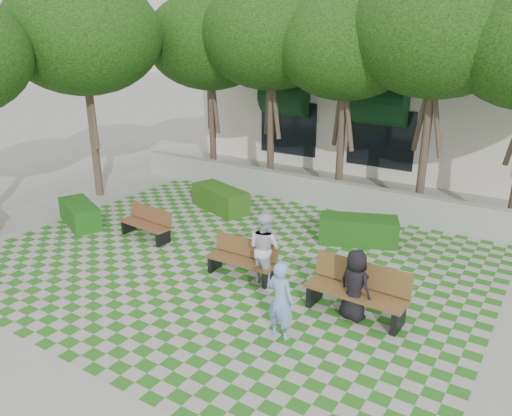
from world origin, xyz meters
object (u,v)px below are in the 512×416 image
Objects in this scene: bench_east at (357,291)px; person_white at (265,248)px; person_dark at (355,285)px; bench_mid at (243,259)px; bench_west at (147,224)px; person_blue at (281,300)px; hedge_midright at (358,230)px; hedge_west at (80,214)px; hedge_midleft at (220,199)px.

person_white is at bearing 176.97° from bench_east.
bench_east is at bearing -67.70° from person_dark.
bench_west is at bearing 170.53° from bench_mid.
bench_mid is 2.91m from person_dark.
person_blue is 0.92× the size of person_white.
hedge_midright is 1.10× the size of hedge_west.
person_blue is at bearing 141.56° from person_white.
person_blue is (1.97, -1.65, 0.34)m from bench_mid.
hedge_midleft is at bearing 89.06° from bench_west.
bench_east is 1.33× the size of person_blue.
person_white is at bearing -106.25° from hedge_midright.
person_white reaches higher than hedge_west.
hedge_midleft reaches higher than hedge_midright.
person_blue is (0.46, -4.96, 0.41)m from hedge_midright.
person_white is (-2.30, 0.18, 0.32)m from bench_east.
person_blue is at bearing -16.00° from bench_west.
bench_west is at bearing 11.22° from person_dark.
person_blue is at bearing -118.85° from bench_east.
bench_mid is 2.60m from person_blue.
hedge_midright is 3.43m from person_white.
bench_west is at bearing -150.63° from hedge_midright.
bench_mid is at bearing -114.55° from hedge_midright.
hedge_west is at bearing 179.85° from bench_east.
bench_west is at bearing 176.13° from bench_east.
hedge_midleft is 1.35× the size of person_blue.
hedge_midleft is (-4.73, 0.13, 0.00)m from hedge_midright.
bench_east is 1.21× the size of bench_mid.
bench_east is at bearing -113.42° from person_blue.
bench_east is 1.23× the size of person_white.
bench_east is at bearing -0.28° from bench_west.
bench_west is 0.81× the size of hedge_midright.
person_blue is at bearing -12.69° from hedge_west.
hedge_west is at bearing 15.37° from person_dark.
hedge_west is at bearing -5.74° from person_blue.
bench_mid is at bearing -1.22° from hedge_west.
hedge_midleft is (-3.22, 3.44, -0.06)m from bench_mid.
bench_mid is at bearing -2.55° from bench_west.
bench_mid is 0.90× the size of hedge_west.
bench_east is 2.87m from bench_mid.
person_white is at bearing 3.68° from bench_mid.
person_dark is 2.35m from person_white.
bench_east is at bearing -4.39° from bench_mid.
hedge_west is at bearing 176.96° from bench_mid.
bench_west is 0.89× the size of hedge_west.
person_dark is at bearing -177.15° from person_white.
hedge_midleft is (-6.08, 3.57, -0.15)m from bench_east.
bench_east is 0.98× the size of hedge_midleft.
bench_west is 1.00× the size of person_white.
person_white is at bearing -43.43° from person_blue.
bench_mid is 4.71m from hedge_midleft.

